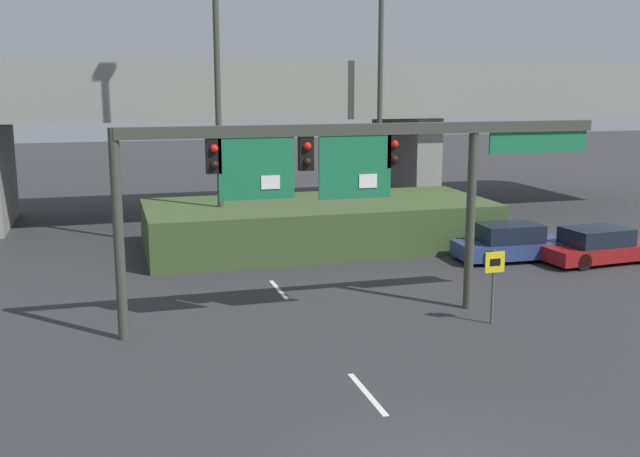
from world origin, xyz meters
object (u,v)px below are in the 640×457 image
object	(u,v)px
speed_limit_sign	(494,276)
parked_sedan_mid_right	(598,246)
signal_gantry	(345,164)
highway_light_pole_near	(217,62)
highway_light_pole_far	(381,50)
parked_sedan_near_right	(511,243)

from	to	relation	value
speed_limit_sign	parked_sedan_mid_right	bearing A→B (deg)	36.32
signal_gantry	parked_sedan_mid_right	xyz separation A→B (m)	(11.56, 4.01, -3.94)
signal_gantry	highway_light_pole_near	distance (m)	10.29
highway_light_pole_near	highway_light_pole_far	distance (m)	8.79
highway_light_pole_near	highway_light_pole_far	size ratio (longest dim) A/B	0.92
signal_gantry	parked_sedan_near_right	world-z (taller)	signal_gantry
highway_light_pole_near	highway_light_pole_far	bearing A→B (deg)	23.37
parked_sedan_near_right	parked_sedan_mid_right	xyz separation A→B (m)	(3.02, -1.26, -0.03)
signal_gantry	parked_sedan_mid_right	size ratio (longest dim) A/B	3.01
highway_light_pole_far	parked_sedan_mid_right	distance (m)	13.12
signal_gantry	highway_light_pole_near	size ratio (longest dim) A/B	0.99
signal_gantry	highway_light_pole_far	bearing A→B (deg)	65.63
highway_light_pole_far	parked_sedan_mid_right	world-z (taller)	highway_light_pole_far
signal_gantry	speed_limit_sign	xyz separation A→B (m)	(3.97, -1.57, -3.14)
highway_light_pole_far	parked_sedan_near_right	world-z (taller)	highway_light_pole_far
highway_light_pole_near	speed_limit_sign	bearing A→B (deg)	-61.37
signal_gantry	highway_light_pole_near	world-z (taller)	highway_light_pole_near
speed_limit_sign	parked_sedan_mid_right	world-z (taller)	speed_limit_sign
parked_sedan_mid_right	highway_light_pole_near	bearing A→B (deg)	153.32
parked_sedan_near_right	parked_sedan_mid_right	bearing A→B (deg)	-20.56
signal_gantry	speed_limit_sign	world-z (taller)	signal_gantry
speed_limit_sign	highway_light_pole_far	size ratio (longest dim) A/B	0.14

